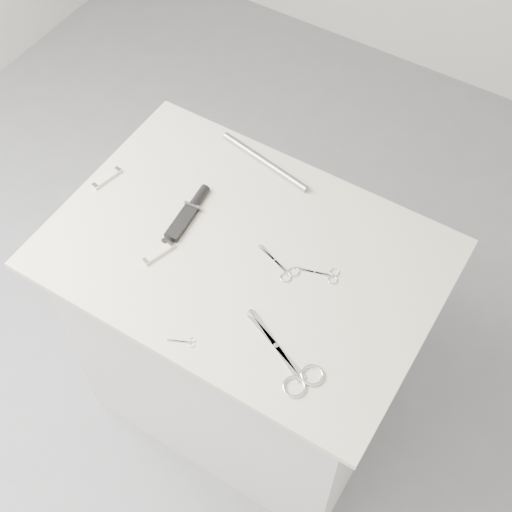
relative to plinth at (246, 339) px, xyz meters
The scene contains 11 objects.
ground 0.46m from the plinth, ahead, with size 4.00×4.00×0.01m, color gray.
plinth is the anchor object (origin of this frame).
display_board 0.46m from the plinth, ahead, with size 1.00×0.70×0.02m, color beige.
large_shears 0.59m from the plinth, 38.92° to the right, with size 0.24×0.16×0.01m.
embroidery_scissors_a 0.49m from the plinth, ahead, with size 0.13×0.07×0.00m.
embroidery_scissors_b 0.52m from the plinth, 12.53° to the left, with size 0.11×0.06×0.00m.
tiny_scissors 0.56m from the plinth, 85.92° to the right, with size 0.06×0.04×0.00m.
sheathed_knife 0.52m from the plinth, behind, with size 0.05×0.19×0.02m.
pocket_knife_a 0.66m from the plinth, behind, with size 0.04×0.09×0.01m.
pocket_knife_b 0.52m from the plinth, 146.19° to the right, with size 0.05×0.09×0.01m.
metal_rail 0.57m from the plinth, 111.18° to the left, with size 0.02×0.02×0.30m, color gray.
Camera 1 is at (0.58, -0.88, 2.41)m, focal length 50.00 mm.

